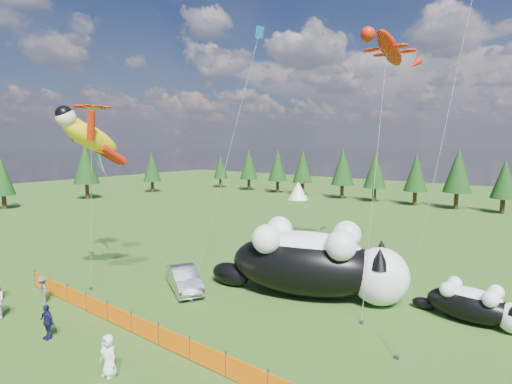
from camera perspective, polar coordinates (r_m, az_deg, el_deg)
ground at (r=22.03m, az=-9.04°, el=-17.18°), size 160.00×160.00×0.00m
safety_fence at (r=20.08m, az=-15.61°, el=-18.30°), size 22.06×0.06×1.10m
tree_line at (r=60.75m, az=23.30°, el=1.81°), size 90.00×4.00×8.00m
cat_large at (r=24.02m, az=8.31°, el=-9.80°), size 11.79×6.77×4.37m
cat_small at (r=23.53m, az=28.78°, el=-13.90°), size 5.51×2.21×1.99m
car at (r=25.40m, az=-10.23°, el=-12.12°), size 4.50×3.46×1.42m
spectator_c at (r=21.61m, az=-27.69°, el=-16.08°), size 1.00×0.57×1.64m
spectator_d at (r=26.10m, az=-28.18°, el=-12.19°), size 1.09×0.71×1.56m
spectator_e at (r=17.64m, az=-20.31°, el=-21.05°), size 0.85×0.58×1.68m
superhero_kite at (r=24.69m, az=-22.51°, el=7.19°), size 4.98×6.32×11.74m
gecko_kite at (r=29.16m, az=18.54°, el=18.84°), size 3.92×11.82×17.43m
flower_kite at (r=28.47m, az=-22.41°, el=10.86°), size 3.36×3.19×11.50m
diamond_kite_a at (r=25.48m, az=-0.10°, el=19.82°), size 1.42×5.56×16.58m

